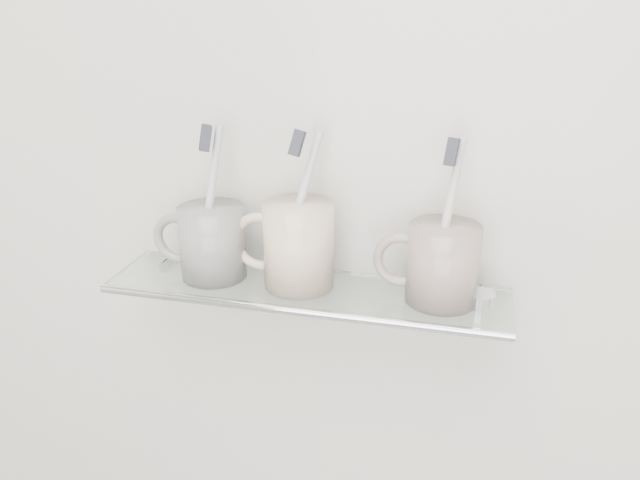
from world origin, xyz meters
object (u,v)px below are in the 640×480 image
(mug_right, at_px, (443,264))
(shelf_glass, at_px, (305,290))
(mug_left, at_px, (213,242))
(mug_center, at_px, (299,245))

(mug_right, bearing_deg, shelf_glass, 159.34)
(shelf_glass, bearing_deg, mug_right, 1.73)
(mug_left, relative_size, mug_right, 0.99)
(shelf_glass, relative_size, mug_left, 5.34)
(mug_left, height_order, mug_right, mug_right)
(mug_left, distance_m, mug_center, 0.11)
(mug_center, distance_m, mug_right, 0.17)
(shelf_glass, bearing_deg, mug_center, 152.28)
(mug_right, bearing_deg, mug_left, 157.61)
(shelf_glass, height_order, mug_right, mug_right)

